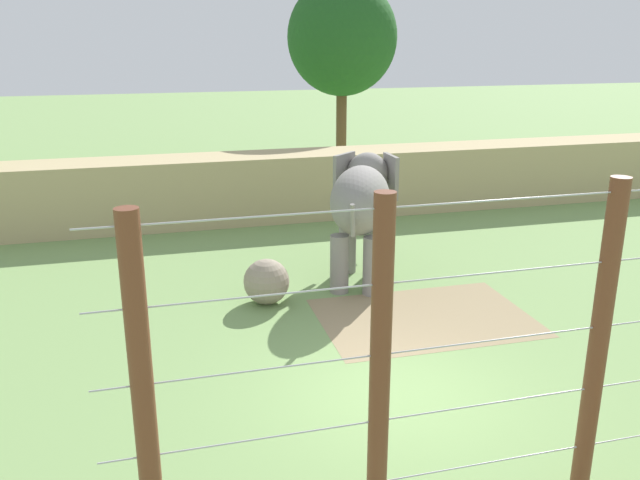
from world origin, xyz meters
The scene contains 7 objects.
ground_plane centered at (0.00, 0.00, 0.00)m, with size 120.00×120.00×0.00m, color #759956.
dirt_patch centered at (1.71, 2.73, 0.00)m, with size 4.38×3.09×0.01m, color #937F5B.
embankment_wall centered at (0.00, 11.31, 1.04)m, with size 36.00×1.80×2.07m, color tan.
elephant centered at (1.14, 5.32, 1.89)m, with size 2.50×3.57×2.85m.
enrichment_ball centered at (-1.34, 4.36, 0.50)m, with size 1.01×1.01×1.01m, color gray.
cable_fence centered at (-0.02, -2.98, 2.10)m, with size 8.82×0.23×4.19m.
tree_left_of_centre centered at (4.42, 17.84, 5.50)m, with size 4.45×4.45×7.87m.
Camera 1 is at (-3.72, -9.03, 5.69)m, focal length 37.21 mm.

